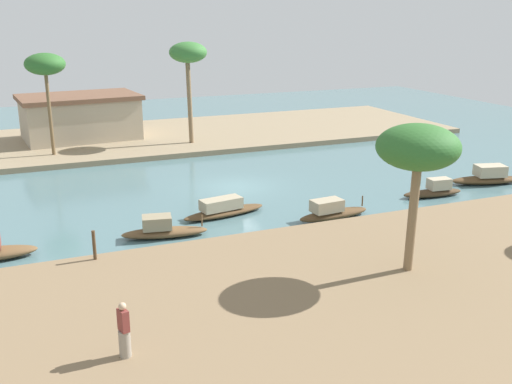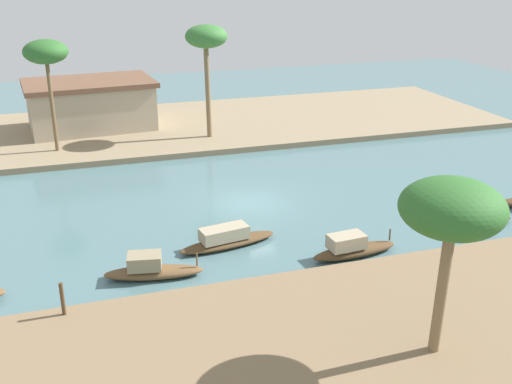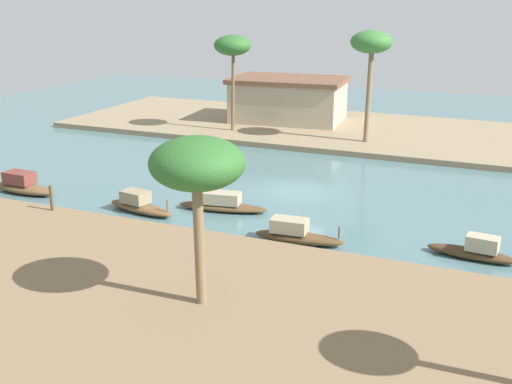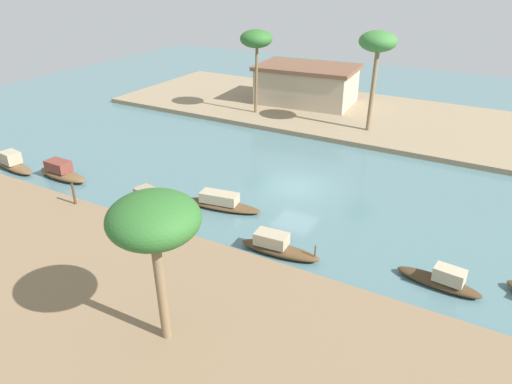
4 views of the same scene
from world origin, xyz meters
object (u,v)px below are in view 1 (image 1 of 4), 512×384
object	(u,v)px
sampan_with_tall_canopy	(487,177)
palm_tree_left_near	(418,149)
sampan_upstream_small	(332,212)
sampan_foreground	(434,190)
riverside_building	(80,116)
palm_tree_right_tall	(45,66)
person_on_near_bank	(124,333)
mooring_post	(94,245)
sampan_midstream	(223,209)
palm_tree_right_short	(188,55)
sampan_downstream_large	(163,230)

from	to	relation	value
sampan_with_tall_canopy	palm_tree_left_near	bearing A→B (deg)	-129.09
sampan_upstream_small	sampan_foreground	distance (m)	7.39
sampan_upstream_small	sampan_foreground	xyz separation A→B (m)	(7.29, 1.21, -0.04)
sampan_upstream_small	riverside_building	distance (m)	25.60
sampan_upstream_small	palm_tree_right_tall	size ratio (longest dim) A/B	0.58
riverside_building	sampan_foreground	bearing A→B (deg)	-58.95
sampan_foreground	person_on_near_bank	xyz separation A→B (m)	(-19.31, -10.47, 0.77)
sampan_foreground	riverside_building	size ratio (longest dim) A/B	0.39
mooring_post	palm_tree_left_near	distance (m)	13.15
sampan_midstream	mooring_post	world-z (taller)	mooring_post
sampan_foreground	palm_tree_left_near	size ratio (longest dim) A/B	0.65
palm_tree_right_short	palm_tree_left_near	bearing A→B (deg)	-87.90
palm_tree_right_tall	palm_tree_right_short	xyz separation A→B (m)	(10.15, 0.32, 0.41)
mooring_post	riverside_building	world-z (taller)	riverside_building
palm_tree_left_near	palm_tree_right_tall	xyz separation A→B (m)	(-11.12, 26.06, 1.37)
person_on_near_bank	riverside_building	size ratio (longest dim) A/B	0.18
sampan_downstream_large	palm_tree_right_short	xyz separation A→B (m)	(6.76, 18.31, 6.58)
mooring_post	palm_tree_right_tall	world-z (taller)	palm_tree_right_tall
sampan_upstream_small	palm_tree_left_near	bearing A→B (deg)	-100.48
sampan_downstream_large	palm_tree_right_tall	world-z (taller)	palm_tree_right_tall
person_on_near_bank	mooring_post	distance (m)	7.63
sampan_midstream	sampan_downstream_large	distance (m)	4.03
sampan_foreground	riverside_building	bearing A→B (deg)	132.36
palm_tree_right_tall	riverside_building	size ratio (longest dim) A/B	0.74
sampan_downstream_large	mooring_post	bearing A→B (deg)	-134.23
sampan_with_tall_canopy	palm_tree_right_tall	distance (m)	29.65
palm_tree_right_tall	palm_tree_right_short	size ratio (longest dim) A/B	0.93
mooring_post	sampan_with_tall_canopy	bearing A→B (deg)	8.99
palm_tree_right_short	riverside_building	distance (m)	10.19
sampan_with_tall_canopy	palm_tree_right_short	xyz separation A→B (m)	(-13.65, 16.93, 6.53)
sampan_upstream_small	riverside_building	bearing A→B (deg)	106.64
palm_tree_left_near	sampan_downstream_large	bearing A→B (deg)	133.73
sampan_upstream_small	sampan_with_tall_canopy	world-z (taller)	sampan_with_tall_canopy
riverside_building	sampan_with_tall_canopy	bearing A→B (deg)	-50.82
sampan_with_tall_canopy	palm_tree_right_short	world-z (taller)	palm_tree_right_short
sampan_midstream	mooring_post	bearing A→B (deg)	-158.47
sampan_with_tall_canopy	mooring_post	size ratio (longest dim) A/B	3.73
sampan_midstream	mooring_post	xyz separation A→B (m)	(-6.96, -4.19, 0.64)
palm_tree_right_short	mooring_post	bearing A→B (deg)	-116.07
palm_tree_left_near	palm_tree_right_tall	distance (m)	28.36
mooring_post	palm_tree_right_tall	bearing A→B (deg)	90.07
sampan_downstream_large	palm_tree_right_short	bearing A→B (deg)	80.16
sampan_foreground	mooring_post	distance (m)	19.33
sampan_with_tall_canopy	sampan_foreground	size ratio (longest dim) A/B	1.24
palm_tree_right_tall	palm_tree_right_short	world-z (taller)	palm_tree_right_short
sampan_upstream_small	sampan_foreground	world-z (taller)	sampan_upstream_small
sampan_upstream_small	sampan_downstream_large	size ratio (longest dim) A/B	0.99
sampan_midstream	riverside_building	bearing A→B (deg)	92.35
palm_tree_left_near	mooring_post	bearing A→B (deg)	152.82
sampan_midstream	riverside_building	xyz separation A→B (m)	(-4.46, 21.23, 1.76)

